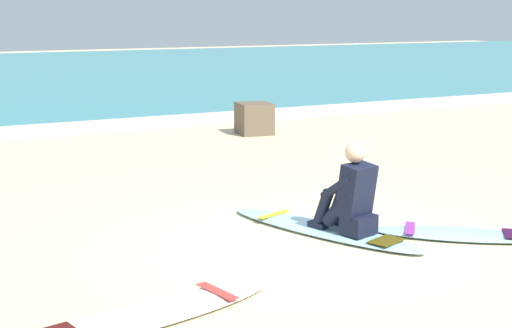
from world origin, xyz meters
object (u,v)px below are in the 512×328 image
Objects in this scene: surfer_seated at (350,198)px; surfboard_spare_far at (459,234)px; shoreline_rock at (254,119)px; surfboard_spare_near at (150,314)px; surfboard_main at (323,229)px.

surfer_seated is 1.21m from surfboard_spare_far.
shoreline_rock is at bearing 79.35° from surfboard_spare_far.
surfboard_spare_near is at bearing -122.94° from shoreline_rock.
surfer_seated is at bearing 153.90° from surfboard_spare_far.
surfboard_spare_far is at bearing -35.46° from surfboard_main.
surfboard_spare_near is 3.57× the size of shoreline_rock.
surfboard_spare_near is 1.37× the size of surfboard_spare_far.
surfboard_spare_near and surfboard_spare_far have the same top height.
surfboard_main is at bearing 144.54° from surfboard_spare_far.
surfboard_main is 3.89× the size of shoreline_rock.
surfer_seated is (0.12, -0.32, 0.40)m from surfboard_main.
surfboard_spare_near is 3.65m from surfboard_spare_far.
surfboard_main is at bearing 28.92° from surfboard_spare_near.
surfboard_spare_near is (-2.46, -1.36, 0.00)m from surfboard_main.
surfboard_main is 0.52m from surfer_seated.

